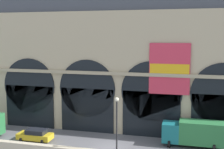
# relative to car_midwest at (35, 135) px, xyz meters

# --- Properties ---
(ground_plane) EXTENTS (200.00, 200.00, 0.00)m
(ground_plane) POSITION_rel_car_midwest_xyz_m (9.47, 0.34, -0.80)
(ground_plane) COLOR slate
(station_building) EXTENTS (45.72, 6.25, 20.07)m
(station_building) POSITION_rel_car_midwest_xyz_m (9.50, 8.25, 8.99)
(station_building) COLOR #BCAD8C
(station_building) RESTS_ON ground
(car_midwest) EXTENTS (4.40, 2.22, 1.55)m
(car_midwest) POSITION_rel_car_midwest_xyz_m (0.00, 0.00, 0.00)
(car_midwest) COLOR gold
(car_midwest) RESTS_ON ground
(box_truck_mideast) EXTENTS (7.50, 2.91, 3.12)m
(box_truck_mideast) POSITION_rel_car_midwest_xyz_m (19.42, 3.21, 0.90)
(box_truck_mideast) COLOR #19727A
(box_truck_mideast) RESTS_ON ground
(street_lamp_quayside) EXTENTS (0.44, 0.44, 6.90)m
(street_lamp_quayside) POSITION_rel_car_midwest_xyz_m (11.35, -3.25, 3.61)
(street_lamp_quayside) COLOR black
(street_lamp_quayside) RESTS_ON ground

